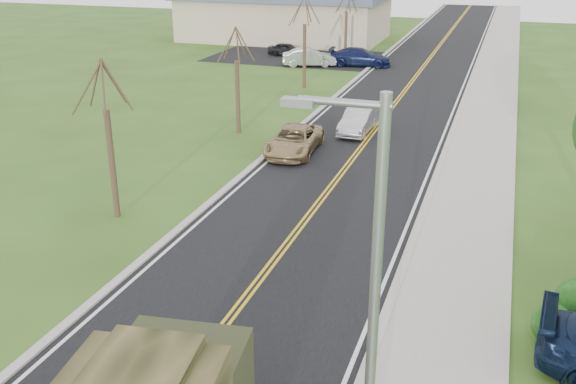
% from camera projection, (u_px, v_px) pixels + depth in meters
% --- Properties ---
extents(road, '(8.00, 120.00, 0.01)m').
position_uv_depth(road, '(415.00, 78.00, 49.04)').
color(road, black).
rests_on(road, ground).
extents(curb_right, '(0.30, 120.00, 0.12)m').
position_uv_depth(curb_right, '(471.00, 81.00, 47.78)').
color(curb_right, '#9E998E').
rests_on(curb_right, ground).
extents(sidewalk_right, '(3.20, 120.00, 0.10)m').
position_uv_depth(sidewalk_right, '(495.00, 83.00, 47.26)').
color(sidewalk_right, '#9E998E').
rests_on(sidewalk_right, ground).
extents(curb_left, '(0.30, 120.00, 0.10)m').
position_uv_depth(curb_left, '(362.00, 74.00, 50.27)').
color(curb_left, '#9E998E').
rests_on(curb_left, ground).
extents(street_light, '(1.65, 0.22, 8.00)m').
position_uv_depth(street_light, '(368.00, 310.00, 10.32)').
color(street_light, gray).
rests_on(street_light, ground).
extents(bare_tree_a, '(1.93, 2.26, 6.08)m').
position_uv_depth(bare_tree_a, '(111.00, 151.00, 23.79)').
color(bare_tree_a, '#38281C').
rests_on(bare_tree_a, ground).
extents(bare_tree_b, '(1.83, 2.14, 5.73)m').
position_uv_depth(bare_tree_b, '(237.00, 88.00, 34.40)').
color(bare_tree_b, '#38281C').
rests_on(bare_tree_b, ground).
extents(bare_tree_c, '(2.04, 2.39, 6.42)m').
position_uv_depth(bare_tree_c, '(304.00, 49.00, 44.84)').
color(bare_tree_c, '#38281C').
rests_on(bare_tree_c, ground).
extents(bare_tree_d, '(1.88, 2.20, 5.91)m').
position_uv_depth(bare_tree_d, '(346.00, 30.00, 55.48)').
color(bare_tree_d, '#38281C').
rests_on(bare_tree_d, ground).
extents(commercial_building, '(25.50, 21.50, 5.65)m').
position_uv_depth(commercial_building, '(285.00, 13.00, 66.89)').
color(commercial_building, tan).
rests_on(commercial_building, ground).
extents(suv_champagne, '(2.43, 4.82, 1.31)m').
position_uv_depth(suv_champagne, '(294.00, 140.00, 31.78)').
color(suv_champagne, '#9C8358').
rests_on(suv_champagne, ground).
extents(sedan_silver, '(1.47, 4.03, 1.32)m').
position_uv_depth(sedan_silver, '(358.00, 121.00, 35.09)').
color(sedan_silver, '#B1B1B6').
rests_on(sedan_silver, ground).
extents(lot_car_dark, '(3.49, 1.50, 1.17)m').
position_uv_depth(lot_car_dark, '(287.00, 49.00, 57.92)').
color(lot_car_dark, black).
rests_on(lot_car_dark, ground).
extents(lot_car_silver, '(4.71, 2.96, 1.46)m').
position_uv_depth(lot_car_silver, '(309.00, 57.00, 53.25)').
color(lot_car_silver, '#A6A6AB').
rests_on(lot_car_silver, ground).
extents(lot_car_navy, '(5.31, 2.65, 1.48)m').
position_uv_depth(lot_car_navy, '(360.00, 57.00, 53.35)').
color(lot_car_navy, '#0F1539').
rests_on(lot_car_navy, ground).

